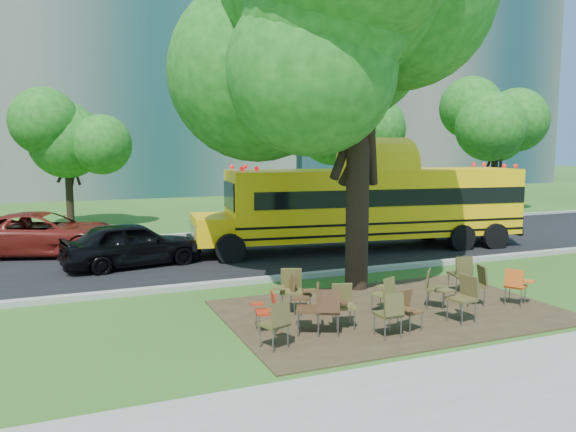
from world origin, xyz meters
name	(u,v)px	position (x,y,z in m)	size (l,w,h in m)	color
ground	(339,311)	(0.00, 0.00, 0.00)	(160.00, 160.00, 0.00)	#2C4C17
sidewalk	(513,411)	(0.00, -5.00, 0.02)	(60.00, 4.00, 0.04)	gray
dirt_patch	(391,311)	(1.00, -0.50, 0.01)	(7.00, 4.50, 0.03)	#382819
asphalt_road	(240,253)	(0.00, 7.00, 0.02)	(80.00, 8.00, 0.04)	black
kerb_near	(286,277)	(0.00, 3.00, 0.07)	(80.00, 0.25, 0.14)	gray
kerb_far	(209,234)	(0.00, 11.10, 0.07)	(80.00, 0.25, 0.14)	gray
building_main	(13,42)	(-8.00, 36.00, 11.00)	(38.00, 16.00, 22.00)	slate
building_right	(379,53)	(24.00, 38.00, 12.50)	(30.00, 16.00, 25.00)	slate
bg_tree_2	(66,130)	(-5.00, 16.00, 4.21)	(4.80, 4.80, 6.62)	black
bg_tree_3	(353,115)	(8.00, 14.00, 5.03)	(5.60, 5.60, 7.84)	black
bg_tree_4	(496,130)	(16.00, 13.00, 4.34)	(5.00, 5.00, 6.85)	black
main_tree	(360,38)	(1.26, 1.50, 6.03)	(7.17, 7.17, 9.63)	black
school_bus	(373,203)	(4.41, 6.01, 1.58)	(11.35, 3.78, 2.73)	#FCBB07
chair_0	(277,320)	(-2.07, -1.66, 0.54)	(0.60, 0.67, 0.87)	#49401F
chair_1	(329,307)	(-0.92, -1.39, 0.57)	(0.75, 0.59, 0.92)	#412717
chair_2	(312,304)	(-1.18, -1.18, 0.60)	(0.63, 0.80, 0.97)	#432A18
chair_3	(342,302)	(-0.50, -1.07, 0.54)	(0.66, 0.52, 0.87)	brown
chair_4	(391,310)	(0.05, -1.94, 0.55)	(0.58, 0.53, 0.88)	#48411F
chair_5	(407,307)	(0.56, -1.72, 0.49)	(0.54, 0.56, 0.80)	#52361D
chair_6	(476,281)	(2.97, -0.80, 0.56)	(0.55, 0.71, 0.91)	#413C1C
chair_7	(516,283)	(3.77, -1.18, 0.52)	(0.70, 0.57, 0.85)	#D25316
chair_8	(268,307)	(-1.89, -0.74, 0.48)	(0.46, 0.57, 0.78)	#A42811
chair_9	(290,287)	(-1.06, 0.17, 0.59)	(0.77, 0.61, 0.96)	brown
chair_10	(298,290)	(-0.91, 0.08, 0.53)	(0.50, 0.63, 0.86)	#4E361C
chair_11	(385,291)	(0.79, -0.59, 0.50)	(0.55, 0.64, 0.81)	brown
chair_12	(434,285)	(1.97, -0.64, 0.53)	(0.58, 0.73, 0.85)	#453E1E
chair_13	(462,270)	(3.34, 0.11, 0.58)	(0.68, 0.55, 0.94)	#413C1C
chair_14	(463,294)	(1.90, -1.66, 0.60)	(0.65, 0.65, 0.97)	#504422
black_car	(132,244)	(-3.53, 6.20, 0.68)	(1.60, 3.98, 1.36)	black
bg_car_red	(44,234)	(-5.94, 9.05, 0.71)	(2.34, 5.08, 1.41)	#611610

